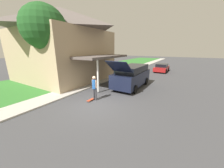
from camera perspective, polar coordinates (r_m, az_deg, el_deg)
ground_plane at (r=8.61m, az=-7.58°, el=-9.17°), size 120.00×120.00×0.00m
lawn at (r=18.05m, az=-15.56°, el=3.77°), size 10.00×80.00×0.08m
sidewalk at (r=15.20m, az=-4.06°, el=2.17°), size 1.80×80.00×0.10m
house at (r=16.51m, az=-21.55°, el=16.84°), size 11.93×9.41×7.99m
lawn_tree_near at (r=12.26m, az=-28.65°, el=21.59°), size 3.55×3.55×6.97m
suv_parked at (r=12.24m, az=9.07°, el=3.76°), size 2.20×5.85×2.76m
car_down_street at (r=22.16m, az=21.77°, el=6.92°), size 1.97×4.23×1.28m
skateboarder at (r=8.97m, az=-8.04°, el=-1.27°), size 0.41×0.24×1.79m
skateboard at (r=9.21m, az=-9.41°, el=-6.98°), size 0.23×0.83×0.10m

